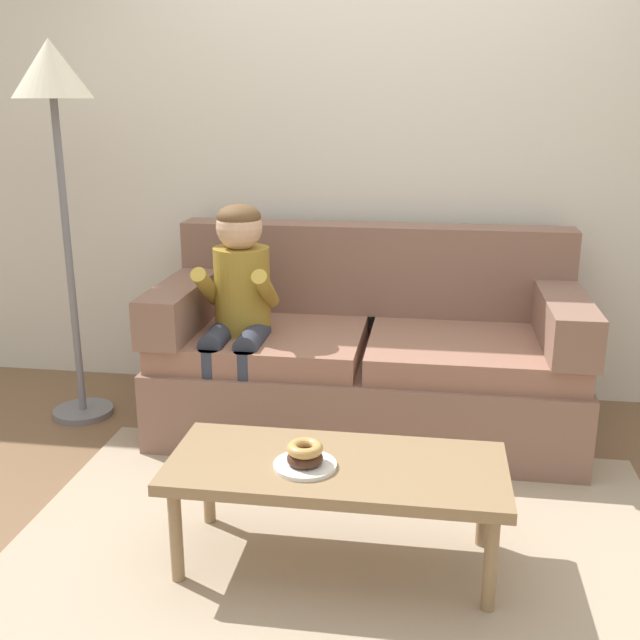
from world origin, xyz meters
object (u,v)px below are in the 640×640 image
(couch, at_px, (367,359))
(coffee_table, at_px, (336,474))
(person_child, at_px, (238,300))
(donut, at_px, (305,458))
(floor_lamp, at_px, (54,106))

(couch, xyz_separation_m, coffee_table, (0.00, -1.18, 0.00))
(person_child, height_order, donut, person_child)
(floor_lamp, bearing_deg, couch, 3.57)
(couch, bearing_deg, person_child, -160.25)
(coffee_table, distance_m, person_child, 1.18)
(person_child, height_order, floor_lamp, floor_lamp)
(donut, bearing_deg, person_child, 115.44)
(donut, distance_m, floor_lamp, 2.08)
(donut, relative_size, floor_lamp, 0.07)
(couch, bearing_deg, floor_lamp, -176.43)
(coffee_table, xyz_separation_m, floor_lamp, (-1.45, 1.09, 1.18))
(couch, height_order, coffee_table, couch)
(couch, relative_size, donut, 16.35)
(coffee_table, relative_size, floor_lamp, 0.62)
(person_child, xyz_separation_m, floor_lamp, (-0.87, 0.12, 0.85))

